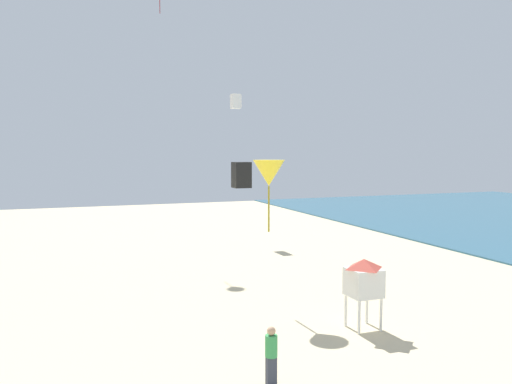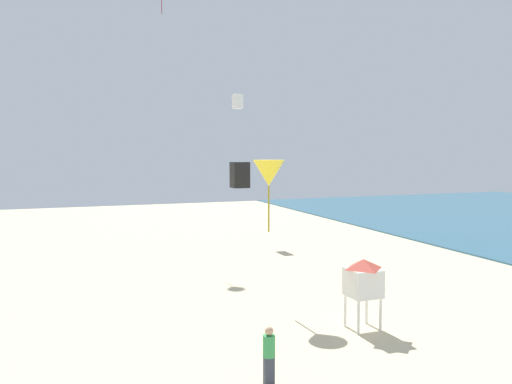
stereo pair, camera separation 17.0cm
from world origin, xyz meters
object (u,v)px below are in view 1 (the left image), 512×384
object	(u,v)px
kite_white_box	(236,101)
kite_black_box	(241,175)
kite_yellow_delta	(269,173)
kite_flyer	(271,352)
lifeguard_stand	(364,278)

from	to	relation	value
kite_white_box	kite_black_box	distance (m)	24.24
kite_yellow_delta	kite_black_box	bearing A→B (deg)	-120.38
kite_black_box	kite_flyer	bearing A→B (deg)	-85.83
kite_white_box	kite_black_box	xyz separation A→B (m)	(-7.47, -22.62, -4.44)
kite_flyer	lifeguard_stand	world-z (taller)	lifeguard_stand
kite_white_box	kite_yellow_delta	distance (m)	18.71
lifeguard_stand	kite_yellow_delta	xyz separation A→B (m)	(-2.01, 4.07, 3.64)
kite_flyer	kite_black_box	distance (m)	5.17
kite_white_box	kite_yellow_delta	size ratio (longest dim) A/B	0.36
lifeguard_stand	kite_black_box	distance (m)	6.36
kite_black_box	kite_yellow_delta	world-z (taller)	kite_black_box
kite_flyer	kite_black_box	bearing A→B (deg)	-60.43
kite_flyer	lifeguard_stand	distance (m)	5.76
kite_white_box	kite_black_box	world-z (taller)	kite_white_box
kite_yellow_delta	lifeguard_stand	bearing A→B (deg)	-63.72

